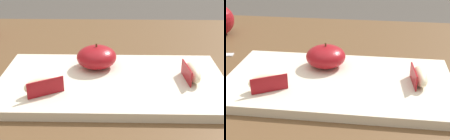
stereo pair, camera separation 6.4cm
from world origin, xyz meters
The scene contains 5 objects.
dining_table centered at (0.00, 0.00, 0.63)m, with size 1.33×0.85×0.73m.
cutting_board centered at (0.01, -0.06, 0.74)m, with size 0.45×0.26×0.02m.
apple_half_skin_up centered at (-0.02, 0.00, 0.77)m, with size 0.08×0.08×0.05m.
apple_wedge_near_knife centered at (0.17, -0.06, 0.76)m, with size 0.03×0.07×0.03m.
apple_wedge_left centered at (-0.11, -0.12, 0.76)m, with size 0.07×0.06×0.03m.
Camera 2 is at (0.09, -0.64, 1.04)m, focal length 52.46 mm.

